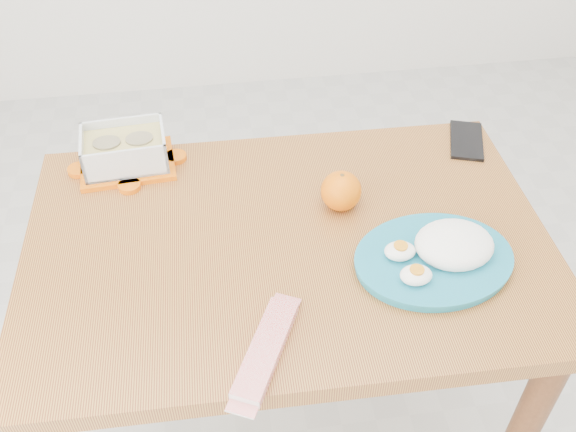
{
  "coord_description": "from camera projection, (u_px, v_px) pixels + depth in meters",
  "views": [
    {
      "loc": [
        -0.19,
        -0.98,
        1.63
      ],
      "look_at": [
        -0.05,
        -0.1,
        0.81
      ],
      "focal_mm": 40.0,
      "sensor_mm": 36.0,
      "label": 1
    }
  ],
  "objects": [
    {
      "name": "ground",
      "position": [
        302.0,
        398.0,
        1.84
      ],
      "size": [
        3.5,
        3.5,
        0.0
      ],
      "primitive_type": "plane",
      "color": "#B7B7B2",
      "rests_on": "ground"
    },
    {
      "name": "dining_table",
      "position": [
        288.0,
        280.0,
        1.33
      ],
      "size": [
        1.03,
        0.7,
        0.75
      ],
      "rotation": [
        0.0,
        0.0,
        -0.02
      ],
      "color": "#AF7B31",
      "rests_on": "ground"
    },
    {
      "name": "food_container",
      "position": [
        125.0,
        150.0,
        1.39
      ],
      "size": [
        0.21,
        0.17,
        0.09
      ],
      "rotation": [
        0.0,
        0.0,
        0.08
      ],
      "color": "#E56106",
      "rests_on": "dining_table"
    },
    {
      "name": "orange_fruit",
      "position": [
        341.0,
        191.0,
        1.29
      ],
      "size": [
        0.08,
        0.08,
        0.08
      ],
      "primitive_type": "sphere",
      "color": "#FF6405",
      "rests_on": "dining_table"
    },
    {
      "name": "rice_plate",
      "position": [
        441.0,
        252.0,
        1.19
      ],
      "size": [
        0.33,
        0.33,
        0.08
      ],
      "rotation": [
        0.0,
        0.0,
        0.1
      ],
      "color": "teal",
      "rests_on": "dining_table"
    },
    {
      "name": "candy_bar",
      "position": [
        266.0,
        349.0,
        1.05
      ],
      "size": [
        0.13,
        0.2,
        0.02
      ],
      "primitive_type": "cube",
      "rotation": [
        0.0,
        0.0,
        1.11
      ],
      "color": "red",
      "rests_on": "dining_table"
    },
    {
      "name": "smartphone",
      "position": [
        466.0,
        140.0,
        1.48
      ],
      "size": [
        0.11,
        0.16,
        0.01
      ],
      "primitive_type": "cube",
      "rotation": [
        0.0,
        0.0,
        -0.32
      ],
      "color": "black",
      "rests_on": "dining_table"
    }
  ]
}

